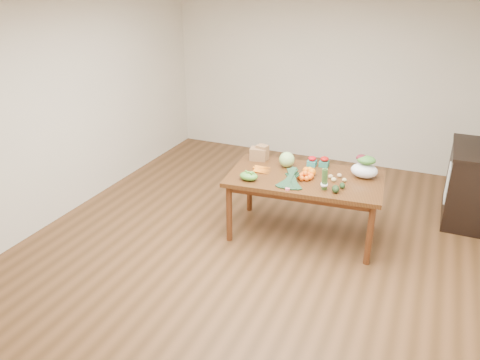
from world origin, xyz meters
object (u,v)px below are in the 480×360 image
at_px(cabbage, 287,160).
at_px(salad_bag, 365,168).
at_px(paper_bag, 258,153).
at_px(asparagus_bundle, 325,179).
at_px(dining_table, 303,206).
at_px(cabinet, 469,184).
at_px(mandarin_cluster, 305,175).
at_px(kale_bunch, 290,179).

relative_size(cabbage, salad_bag, 0.61).
xyz_separation_m(paper_bag, asparagus_bundle, (0.95, -0.54, 0.03)).
height_order(dining_table, cabbage, cabbage).
height_order(cabinet, cabbage, cabinet).
height_order(paper_bag, mandarin_cluster, paper_bag).
xyz_separation_m(cabbage, asparagus_bundle, (0.57, -0.46, 0.03)).
bearing_deg(salad_bag, mandarin_cluster, -153.48).
distance_m(dining_table, salad_bag, 0.82).
xyz_separation_m(dining_table, paper_bag, (-0.67, 0.27, 0.47)).
bearing_deg(cabinet, cabbage, -153.74).
bearing_deg(kale_bunch, cabbage, 106.33).
height_order(cabbage, salad_bag, salad_bag).
bearing_deg(dining_table, kale_bunch, -110.17).
xyz_separation_m(dining_table, mandarin_cluster, (0.02, -0.06, 0.42)).
distance_m(dining_table, kale_bunch, 0.56).
height_order(kale_bunch, asparagus_bundle, asparagus_bundle).
bearing_deg(cabinet, kale_bunch, -140.56).
bearing_deg(mandarin_cluster, cabinet, 35.84).
relative_size(dining_table, cabbage, 9.44).
relative_size(cabinet, paper_bag, 3.88).
distance_m(cabinet, mandarin_cluster, 2.18).
xyz_separation_m(paper_bag, cabbage, (0.39, -0.07, -0.00)).
relative_size(paper_bag, cabbage, 1.44).
height_order(dining_table, cabinet, cabinet).
distance_m(cabinet, asparagus_bundle, 2.13).
relative_size(paper_bag, kale_bunch, 0.66).
xyz_separation_m(paper_bag, salad_bag, (1.28, -0.03, 0.02)).
bearing_deg(salad_bag, kale_bunch, -141.38).
height_order(cabinet, salad_bag, salad_bag).
distance_m(dining_table, cabinet, 2.14).
bearing_deg(kale_bunch, salad_bag, 33.50).
relative_size(paper_bag, asparagus_bundle, 1.05).
bearing_deg(mandarin_cluster, paper_bag, 154.73).
relative_size(mandarin_cluster, asparagus_bundle, 0.72).
height_order(dining_table, mandarin_cluster, mandarin_cluster).
height_order(cabbage, kale_bunch, cabbage).
distance_m(kale_bunch, salad_bag, 0.89).
bearing_deg(kale_bunch, asparagus_bundle, 2.45).
distance_m(cabinet, salad_bag, 1.56).
height_order(dining_table, kale_bunch, kale_bunch).
relative_size(dining_table, kale_bunch, 4.29).
relative_size(dining_table, salad_bag, 5.77).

